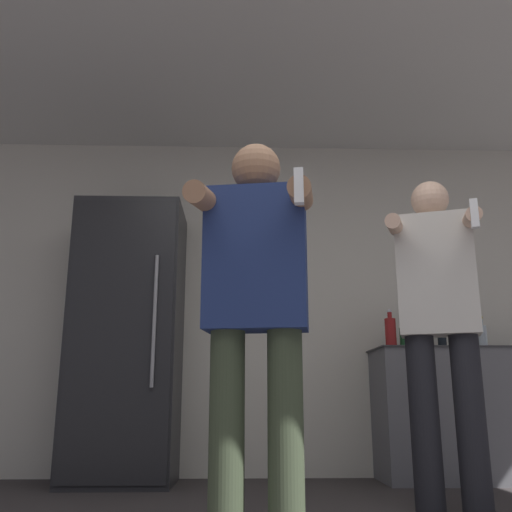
{
  "coord_description": "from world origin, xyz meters",
  "views": [
    {
      "loc": [
        -0.26,
        -1.5,
        0.53
      ],
      "look_at": [
        -0.19,
        0.84,
        1.13
      ],
      "focal_mm": 40.0,
      "sensor_mm": 36.0,
      "label": 1
    }
  ],
  "objects": [
    {
      "name": "person_woman_foreground",
      "position": [
        -0.19,
        0.84,
        0.94
      ],
      "size": [
        0.54,
        0.49,
        1.64
      ],
      "color": "#38422D",
      "rests_on": "ground_plane"
    },
    {
      "name": "person_man_side",
      "position": [
        0.79,
        1.43,
        0.95
      ],
      "size": [
        0.56,
        0.59,
        1.71
      ],
      "color": "black",
      "rests_on": "ground_plane"
    },
    {
      "name": "ceiling_slab",
      "position": [
        0.0,
        1.4,
        2.57
      ],
      "size": [
        7.0,
        3.32,
        0.05
      ],
      "color": "silver",
      "rests_on": "wall_back"
    },
    {
      "name": "bottle_clear_vodka",
      "position": [
        0.92,
        2.53,
        0.98
      ],
      "size": [
        0.07,
        0.07,
        0.23
      ],
      "color": "#194723",
      "rests_on": "counter"
    },
    {
      "name": "bottle_amber_bourbon",
      "position": [
        1.48,
        2.53,
        0.99
      ],
      "size": [
        0.07,
        0.07,
        0.24
      ],
      "color": "silver",
      "rests_on": "counter"
    },
    {
      "name": "refrigerator",
      "position": [
        -1.03,
        2.49,
        0.95
      ],
      "size": [
        0.72,
        0.65,
        1.89
      ],
      "color": "#262628",
      "rests_on": "ground_plane"
    },
    {
      "name": "counter",
      "position": [
        1.39,
        2.55,
        0.45
      ],
      "size": [
        1.38,
        0.53,
        0.89
      ],
      "color": "slate",
      "rests_on": "ground_plane"
    },
    {
      "name": "wall_back",
      "position": [
        0.0,
        2.83,
        1.27
      ],
      "size": [
        7.0,
        0.06,
        2.55
      ],
      "color": "beige",
      "rests_on": "ground_plane"
    },
    {
      "name": "bottle_red_label",
      "position": [
        1.06,
        2.53,
        1.01
      ],
      "size": [
        0.09,
        0.09,
        0.33
      ],
      "color": "black",
      "rests_on": "counter"
    },
    {
      "name": "bottle_brown_liquor",
      "position": [
        1.19,
        2.53,
        1.01
      ],
      "size": [
        0.06,
        0.06,
        0.3
      ],
      "color": "black",
      "rests_on": "counter"
    },
    {
      "name": "bottle_green_wine",
      "position": [
        0.82,
        2.53,
        1.01
      ],
      "size": [
        0.08,
        0.08,
        0.28
      ],
      "color": "maroon",
      "rests_on": "counter"
    }
  ]
}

